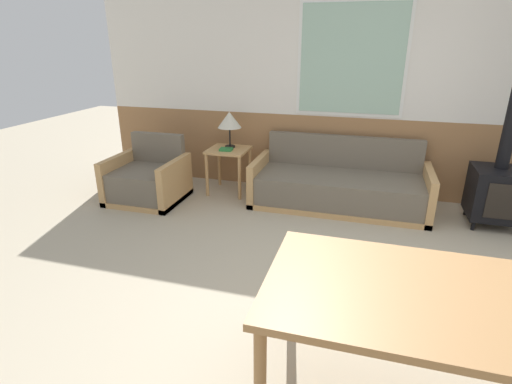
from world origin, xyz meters
name	(u,v)px	position (x,y,z in m)	size (l,w,h in m)	color
ground_plane	(357,321)	(0.00, 0.00, 0.00)	(16.00, 16.00, 0.00)	#B2A58C
wall_back	(378,86)	(-0.02, 2.63, 1.36)	(7.20, 0.09, 2.70)	#996B42
couch	(339,187)	(-0.34, 2.13, 0.23)	(2.04, 0.84, 0.78)	tan
armchair	(148,181)	(-2.63, 1.66, 0.24)	(0.86, 0.78, 0.77)	tan
side_table	(229,157)	(-1.76, 2.19, 0.47)	(0.49, 0.49, 0.58)	tan
table_lamp	(229,120)	(-1.76, 2.28, 0.93)	(0.30, 0.30, 0.45)	black
book_stack	(226,149)	(-1.76, 2.11, 0.59)	(0.17, 0.14, 0.03)	#2D7F3D
dining_table	(467,311)	(0.48, -0.67, 0.68)	(1.92, 0.92, 0.75)	#9E7042
wood_stove	(500,176)	(1.30, 2.05, 0.55)	(0.53, 0.52, 2.33)	black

